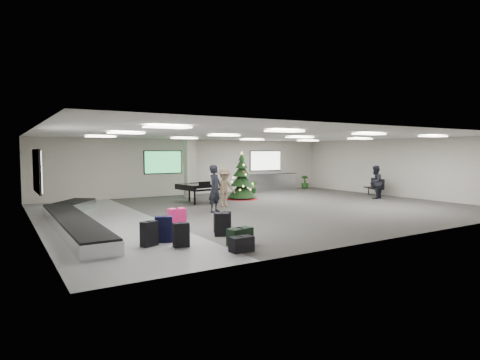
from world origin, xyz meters
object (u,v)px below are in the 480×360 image
pink_suitcase (177,221)px  grand_piano (197,187)px  service_counter (268,182)px  traveler_a (215,189)px  christmas_tree (242,183)px  potted_plant_left (254,187)px  traveler_bench (375,182)px  traveler_b (225,188)px  baggage_carousel (74,219)px  bench (375,186)px  potted_plant_right (305,182)px

pink_suitcase → grand_piano: grand_piano is taller
service_counter → traveler_a: (-7.39, -6.57, 0.42)m
christmas_tree → potted_plant_left: bearing=44.4°
pink_suitcase → traveler_a: bearing=45.5°
christmas_tree → traveler_bench: size_ratio=1.43×
traveler_b → baggage_carousel: bearing=-172.9°
christmas_tree → grand_piano: 2.68m
baggage_carousel → grand_piano: (6.17, 3.32, 0.55)m
baggage_carousel → traveler_a: (5.45, 0.16, 0.76)m
pink_suitcase → traveler_b: bearing=45.6°
traveler_a → potted_plant_left: bearing=10.4°
christmas_tree → traveler_bench: christmas_tree is taller
bench → traveler_bench: 1.70m
grand_piano → traveler_bench: traveler_bench is taller
christmas_tree → baggage_carousel: bearing=-158.1°
christmas_tree → potted_plant_left: 3.07m
bench → traveler_bench: size_ratio=0.92×
traveler_b → traveler_bench: size_ratio=0.98×
traveler_b → christmas_tree: bearing=38.2°
service_counter → potted_plant_left: (-1.83, -1.06, -0.19)m
service_counter → potted_plant_left: service_counter is taller
service_counter → traveler_a: bearing=-138.3°
service_counter → baggage_carousel: bearing=-152.3°
potted_plant_right → service_counter: bearing=173.4°
christmas_tree → bench: bearing=-19.3°
christmas_tree → potted_plant_right: (6.79, 2.85, -0.41)m
grand_piano → traveler_bench: bearing=-29.9°
grand_piano → traveler_a: traveler_a is taller
service_counter → bench: 6.61m
christmas_tree → bench: size_ratio=1.56×
potted_plant_left → traveler_b: bearing=-136.1°
baggage_carousel → service_counter: size_ratio=2.40×
bench → traveler_b: traveler_b is taller
service_counter → traveler_a: 9.90m
christmas_tree → traveler_a: (-3.39, -3.39, 0.11)m
service_counter → pink_suitcase: bearing=-136.6°
christmas_tree → traveler_b: (-2.21, -2.10, 0.00)m
grand_piano → christmas_tree: bearing=-3.6°
pink_suitcase → potted_plant_right: bearing=34.1°
grand_piano → bench: size_ratio=1.28×
grand_piano → traveler_bench: 9.34m
potted_plant_right → traveler_a: bearing=-148.5°
grand_piano → traveler_b: (0.46, -1.87, 0.09)m
bench → baggage_carousel: bearing=-152.2°
service_counter → traveler_b: (-6.21, -5.28, 0.31)m
grand_piano → traveler_b: 1.93m
traveler_bench → service_counter: bearing=-90.7°
baggage_carousel → potted_plant_left: potted_plant_left is taller
grand_piano → traveler_bench: size_ratio=1.18×
service_counter → grand_piano: size_ratio=1.96×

